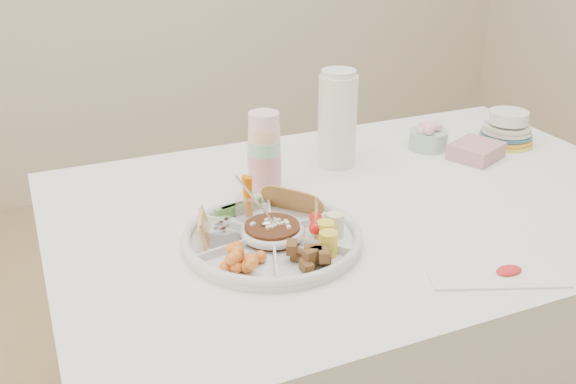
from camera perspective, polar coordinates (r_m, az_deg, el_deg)
name	(u,v)px	position (r m, az deg, el deg)	size (l,w,h in m)	color
dining_table	(361,327)	(1.78, 6.51, -11.80)	(1.52, 1.02, 0.76)	white
party_tray	(272,235)	(1.38, -1.41, -3.82)	(0.38, 0.38, 0.04)	white
bean_dip	(272,232)	(1.37, -1.41, -3.55)	(0.12, 0.12, 0.04)	#491E0C
tortillas	(298,202)	(1.47, 0.86, -0.88)	(0.09, 0.09, 0.05)	#AD7440
carrot_cucumber	(241,196)	(1.46, -4.23, -0.34)	(0.11, 0.11, 0.10)	#E16400
pita_raisins	(211,228)	(1.37, -6.88, -3.21)	(0.12, 0.12, 0.06)	tan
cherries	(243,258)	(1.27, -4.06, -5.84)	(0.11, 0.11, 0.04)	orange
granola_chunks	(308,255)	(1.28, 1.81, -5.61)	(0.09, 0.09, 0.04)	#493220
banana_tomato	(333,217)	(1.37, 4.02, -2.27)	(0.12, 0.12, 0.10)	#F8DD74
cup_stack	(264,148)	(1.58, -2.13, 3.91)	(0.08, 0.08, 0.23)	silver
thermos	(337,118)	(1.75, 4.42, 6.60)	(0.10, 0.10, 0.27)	white
flower_bowl	(429,135)	(1.93, 12.40, 4.96)	(0.11, 0.11, 0.08)	#A5EABB
napkin_stack	(476,151)	(1.90, 16.38, 3.52)	(0.13, 0.12, 0.04)	#B8868A
plate_stack	(507,127)	(2.03, 18.90, 5.47)	(0.16, 0.16, 0.10)	#F9D14B
placemat	(496,276)	(1.34, 18.03, -7.14)	(0.27, 0.09, 0.01)	silver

